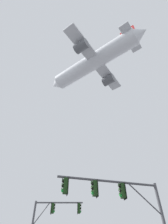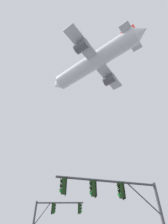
# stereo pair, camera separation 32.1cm
# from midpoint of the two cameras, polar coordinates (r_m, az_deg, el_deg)

# --- Properties ---
(signal_pole_near) EXTENTS (6.82, 1.27, 5.61)m
(signal_pole_near) POSITION_cam_midpoint_polar(r_m,az_deg,el_deg) (12.66, 10.38, -25.54)
(signal_pole_near) COLOR #4C4C51
(signal_pole_near) RESTS_ON ground
(signal_pole_far) EXTENTS (4.84, 0.76, 6.20)m
(signal_pole_far) POSITION_cam_midpoint_polar(r_m,az_deg,el_deg) (20.47, -11.14, -30.22)
(signal_pole_far) COLOR #4C4C51
(signal_pole_far) RESTS_ON ground
(airplane) EXTENTS (20.51, 19.11, 6.81)m
(airplane) POSITION_cam_midpoint_polar(r_m,az_deg,el_deg) (41.91, 2.83, 15.54)
(airplane) COLOR white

